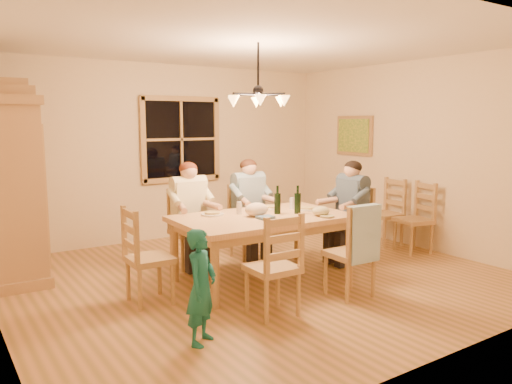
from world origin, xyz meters
TOP-DOWN VIEW (x-y plane):
  - floor at (0.00, 0.00)m, footprint 5.50×5.50m
  - ceiling at (0.00, 0.00)m, footprint 5.50×5.00m
  - wall_back at (0.00, 2.50)m, footprint 5.50×0.02m
  - wall_right at (2.75, 0.00)m, footprint 0.02×5.00m
  - window at (0.20, 2.47)m, footprint 1.30×0.06m
  - painting at (2.71, 1.20)m, footprint 0.06×0.78m
  - chandelier at (-0.00, 0.00)m, footprint 0.77×0.68m
  - armoire at (-2.42, 1.60)m, footprint 0.66×1.40m
  - dining_table at (-0.03, -0.13)m, footprint 1.99×1.25m
  - chair_far_left at (-0.49, 0.80)m, footprint 0.45×0.43m
  - chair_far_right at (0.38, 0.78)m, footprint 0.45×0.43m
  - chair_near_left at (-0.54, -1.04)m, footprint 0.45×0.43m
  - chair_near_right at (0.44, -1.07)m, footprint 0.45×0.43m
  - chair_end_left at (-1.38, -0.10)m, footprint 0.43×0.45m
  - chair_end_right at (1.33, -0.17)m, footprint 0.43×0.45m
  - adult_woman at (-0.49, 0.80)m, footprint 0.41×0.43m
  - adult_plaid_man at (0.38, 0.78)m, footprint 0.41×0.43m
  - adult_slate_man at (1.33, -0.17)m, footprint 0.43×0.41m
  - towel at (0.43, -1.26)m, footprint 0.38×0.11m
  - wine_bottle_a at (0.19, -0.13)m, footprint 0.08×0.08m
  - wine_bottle_b at (0.39, -0.25)m, footprint 0.08×0.08m
  - plate_woman at (-0.49, 0.21)m, footprint 0.26×0.26m
  - plate_plaid at (0.30, 0.20)m, footprint 0.26×0.26m
  - plate_slate at (0.63, -0.13)m, footprint 0.26×0.26m
  - wine_glass_a at (-0.19, 0.12)m, footprint 0.06×0.06m
  - wine_glass_b at (0.53, 0.03)m, footprint 0.06×0.06m
  - cap at (0.52, -0.51)m, footprint 0.20×0.20m
  - napkin at (-0.10, -0.29)m, footprint 0.18×0.14m
  - cloth_bundle at (-0.10, -0.12)m, footprint 0.28×0.22m
  - child at (-1.39, -1.22)m, footprint 0.42×0.40m
  - chair_spare_front at (2.45, -0.27)m, footprint 0.51×0.52m
  - chair_spare_back at (2.45, 0.25)m, footprint 0.45×0.47m

SIDE VIEW (x-z plane):
  - floor at x=0.00m, z-range 0.00..0.00m
  - chair_far_left at x=-0.49m, z-range -0.19..0.80m
  - chair_far_right at x=0.38m, z-range -0.19..0.80m
  - chair_near_left at x=-0.54m, z-range -0.19..0.80m
  - chair_near_right at x=0.44m, z-range -0.19..0.80m
  - chair_end_left at x=-1.38m, z-range -0.19..0.80m
  - chair_end_right at x=1.33m, z-range -0.19..0.80m
  - chair_spare_front at x=2.45m, z-range -0.19..0.80m
  - chair_spare_back at x=2.45m, z-range -0.19..0.80m
  - child at x=-1.39m, z-range 0.00..0.96m
  - dining_table at x=-0.03m, z-range 0.28..1.04m
  - towel at x=0.43m, z-range 0.41..0.99m
  - plate_woman at x=-0.49m, z-range 0.76..0.78m
  - plate_plaid at x=0.30m, z-range 0.76..0.78m
  - plate_slate at x=0.63m, z-range 0.76..0.78m
  - napkin at x=-0.10m, z-range 0.76..0.79m
  - cap at x=0.52m, z-range 0.76..0.87m
  - wine_glass_a at x=-0.19m, z-range 0.76..0.90m
  - wine_glass_b at x=0.53m, z-range 0.76..0.90m
  - cloth_bundle at x=-0.10m, z-range 0.76..0.91m
  - adult_woman at x=-0.49m, z-range 0.40..1.28m
  - adult_plaid_man at x=0.38m, z-range 0.40..1.28m
  - adult_slate_man at x=1.33m, z-range 0.40..1.28m
  - wine_bottle_a at x=0.19m, z-range 0.76..1.09m
  - wine_bottle_b at x=0.39m, z-range 0.76..1.09m
  - armoire at x=-2.42m, z-range -0.09..2.21m
  - wall_back at x=0.00m, z-range 0.00..2.70m
  - wall_right at x=2.75m, z-range 0.00..2.70m
  - window at x=0.20m, z-range 0.90..2.20m
  - painting at x=2.71m, z-range 1.28..1.92m
  - chandelier at x=0.00m, z-range 1.72..2.43m
  - ceiling at x=0.00m, z-range 2.69..2.71m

